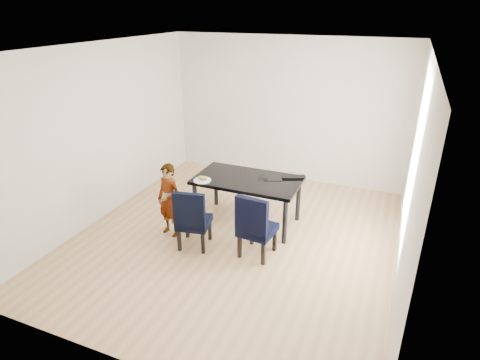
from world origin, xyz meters
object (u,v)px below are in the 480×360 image
at_px(dining_table, 247,201).
at_px(chair_right, 258,224).
at_px(laptop, 293,176).
at_px(plate, 202,180).
at_px(child, 169,200).
at_px(chair_left, 194,217).

relative_size(dining_table, chair_right, 1.71).
xyz_separation_m(dining_table, laptop, (0.62, 0.35, 0.39)).
height_order(chair_right, plate, chair_right).
bearing_deg(chair_right, child, -174.66).
relative_size(chair_left, plate, 3.45).
distance_m(chair_right, child, 1.39).
distance_m(plate, laptop, 1.40).
bearing_deg(dining_table, chair_left, -116.24).
distance_m(dining_table, plate, 0.79).
bearing_deg(plate, child, -126.83).
height_order(dining_table, laptop, laptop).
relative_size(chair_left, child, 0.81).
height_order(chair_right, laptop, chair_right).
relative_size(dining_table, chair_left, 1.76).
bearing_deg(child, dining_table, 52.76).
distance_m(child, laptop, 1.92).
height_order(dining_table, chair_right, chair_right).
xyz_separation_m(dining_table, child, (-0.93, -0.77, 0.18)).
xyz_separation_m(dining_table, chair_right, (0.46, -0.78, 0.09)).
distance_m(chair_left, plate, 0.67).
distance_m(chair_left, child, 0.51).
relative_size(chair_right, child, 0.84).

